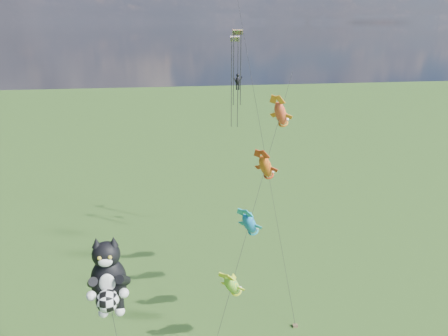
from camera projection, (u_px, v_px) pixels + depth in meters
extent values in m
ellipsoid|color=black|center=(109.00, 281.00, 26.41)|extent=(2.67, 2.45, 3.15)
ellipsoid|color=black|center=(106.00, 254.00, 25.72)|extent=(2.12, 2.03, 1.60)
cone|color=black|center=(96.00, 242.00, 25.39)|extent=(0.72, 0.72, 0.59)
cone|color=black|center=(114.00, 241.00, 25.53)|extent=(0.72, 0.72, 0.59)
ellipsoid|color=white|center=(105.00, 262.00, 25.17)|extent=(0.92, 0.69, 0.57)
ellipsoid|color=white|center=(107.00, 284.00, 25.62)|extent=(1.05, 0.72, 1.30)
sphere|color=gold|center=(99.00, 258.00, 24.96)|extent=(0.24, 0.24, 0.24)
sphere|color=gold|center=(110.00, 257.00, 25.04)|extent=(0.24, 0.24, 0.24)
sphere|color=white|center=(91.00, 296.00, 25.38)|extent=(0.59, 0.59, 0.59)
sphere|color=white|center=(124.00, 293.00, 25.65)|extent=(0.59, 0.59, 0.59)
sphere|color=white|center=(103.00, 313.00, 26.87)|extent=(0.63, 0.63, 0.63)
sphere|color=white|center=(120.00, 311.00, 27.01)|extent=(0.63, 0.63, 0.63)
sphere|color=white|center=(107.00, 301.00, 25.32)|extent=(1.35, 1.35, 1.35)
cylinder|color=black|center=(252.00, 213.00, 33.58)|extent=(9.37, 12.80, 20.00)
ellipsoid|color=green|center=(232.00, 285.00, 32.05)|extent=(2.14, 2.46, 2.68)
ellipsoid|color=blue|center=(249.00, 223.00, 33.35)|extent=(2.14, 2.46, 2.68)
ellipsoid|color=orange|center=(266.00, 166.00, 34.65)|extent=(2.14, 2.46, 2.68)
ellipsoid|color=red|center=(281.00, 114.00, 35.96)|extent=(2.14, 2.46, 2.68)
cube|color=brown|center=(295.00, 326.00, 36.28)|extent=(0.40, 0.30, 0.22)
cylinder|color=black|center=(263.00, 141.00, 39.72)|extent=(2.32, 16.94, 27.27)
cube|color=#0E9E2D|center=(238.00, 32.00, 41.51)|extent=(0.99, 0.48, 0.51)
cylinder|color=black|center=(234.00, 70.00, 42.60)|extent=(0.08, 0.08, 7.15)
cylinder|color=black|center=(241.00, 70.00, 42.69)|extent=(0.08, 0.08, 7.15)
cube|color=#4C31E0|center=(235.00, 39.00, 44.74)|extent=(0.96, 0.53, 0.56)
cylinder|color=black|center=(232.00, 85.00, 46.18)|extent=(0.08, 0.08, 9.40)
cylinder|color=black|center=(238.00, 85.00, 46.27)|extent=(0.08, 0.08, 9.40)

